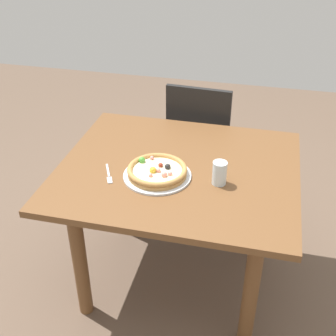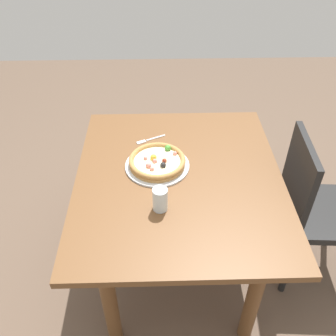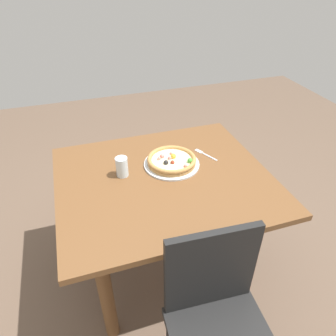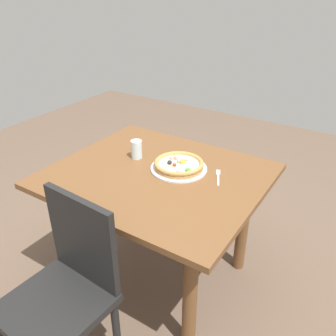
% 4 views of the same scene
% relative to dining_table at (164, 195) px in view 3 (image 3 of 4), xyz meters
% --- Properties ---
extents(ground_plane, '(6.00, 6.00, 0.00)m').
position_rel_dining_table_xyz_m(ground_plane, '(0.00, 0.00, -0.61)').
color(ground_plane, brown).
extents(dining_table, '(1.12, 0.97, 0.73)m').
position_rel_dining_table_xyz_m(dining_table, '(0.00, 0.00, 0.00)').
color(dining_table, brown).
rests_on(dining_table, ground).
extents(chair_near, '(0.42, 0.42, 0.90)m').
position_rel_dining_table_xyz_m(chair_near, '(0.00, -0.70, -0.11)').
color(chair_near, black).
rests_on(chair_near, ground).
extents(plate, '(0.31, 0.31, 0.01)m').
position_rel_dining_table_xyz_m(plate, '(0.08, 0.10, 0.12)').
color(plate, silver).
rests_on(plate, dining_table).
extents(pizza, '(0.27, 0.27, 0.05)m').
position_rel_dining_table_xyz_m(pizza, '(0.08, 0.10, 0.15)').
color(pizza, '#B78447').
rests_on(pizza, plate).
extents(fork, '(0.09, 0.16, 0.00)m').
position_rel_dining_table_xyz_m(fork, '(0.29, 0.15, 0.12)').
color(fork, silver).
rests_on(fork, dining_table).
extents(drinking_glass, '(0.06, 0.06, 0.11)m').
position_rel_dining_table_xyz_m(drinking_glass, '(-0.20, 0.09, 0.17)').
color(drinking_glass, silver).
rests_on(drinking_glass, dining_table).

